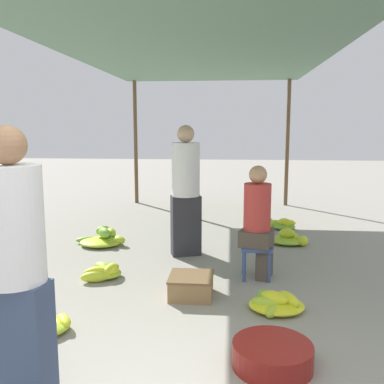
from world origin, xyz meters
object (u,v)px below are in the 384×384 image
(stool, at_px, (256,252))
(banana_pile_left_1, at_px, (102,272))
(banana_pile_right_2, at_px, (282,225))
(banana_pile_left_2, at_px, (103,239))
(vendor_foreground, at_px, (15,267))
(banana_pile_right_0, at_px, (276,303))
(banana_pile_right_1, at_px, (290,238))
(shopper_walking_mid, at_px, (186,189))
(crate_near, at_px, (191,286))
(banana_pile_right_3, at_px, (256,214))
(basin_black, at_px, (272,355))
(vendor_seated, at_px, (258,221))
(banana_pile_left_0, at_px, (38,326))

(stool, relative_size, banana_pile_left_1, 0.73)
(banana_pile_right_2, bearing_deg, banana_pile_left_2, -156.37)
(vendor_foreground, height_order, banana_pile_right_0, vendor_foreground)
(banana_pile_right_1, xyz_separation_m, shopper_walking_mid, (-1.46, -0.70, 0.82))
(crate_near, bearing_deg, vendor_foreground, -116.02)
(stool, distance_m, banana_pile_left_2, 2.44)
(shopper_walking_mid, bearing_deg, banana_pile_right_2, 46.72)
(banana_pile_right_3, bearing_deg, vendor_foreground, -107.17)
(banana_pile_left_2, relative_size, banana_pile_right_1, 1.38)
(basin_black, xyz_separation_m, banana_pile_left_1, (-1.75, 1.65, -0.01))
(vendor_seated, distance_m, banana_pile_right_0, 1.05)
(banana_pile_left_0, distance_m, banana_pile_right_2, 4.56)
(stool, xyz_separation_m, banana_pile_left_1, (-1.73, -0.17, -0.23))
(stool, relative_size, vendor_seated, 0.30)
(shopper_walking_mid, bearing_deg, stool, -42.77)
(basin_black, bearing_deg, vendor_foreground, -160.13)
(banana_pile_left_0, relative_size, banana_pile_right_1, 1.01)
(banana_pile_left_0, bearing_deg, vendor_foreground, -70.06)
(stool, distance_m, banana_pile_right_3, 3.27)
(vendor_foreground, relative_size, banana_pile_right_0, 3.31)
(banana_pile_right_1, relative_size, banana_pile_right_2, 1.18)
(vendor_foreground, bearing_deg, banana_pile_left_2, 99.09)
(vendor_seated, distance_m, basin_black, 1.91)
(vendor_seated, bearing_deg, banana_pile_left_0, -141.80)
(vendor_seated, xyz_separation_m, banana_pile_right_0, (0.12, -0.86, -0.59))
(banana_pile_right_0, xyz_separation_m, shopper_walking_mid, (-1.02, 1.67, 0.82))
(vendor_foreground, bearing_deg, banana_pile_left_1, 94.48)
(banana_pile_left_1, relative_size, banana_pile_right_2, 1.05)
(banana_pile_right_0, distance_m, banana_pile_right_2, 3.24)
(banana_pile_right_3, height_order, crate_near, crate_near)
(basin_black, height_order, banana_pile_right_3, banana_pile_right_3)
(basin_black, height_order, banana_pile_right_0, banana_pile_right_0)
(stool, xyz_separation_m, crate_near, (-0.68, -0.59, -0.20))
(crate_near, bearing_deg, vendor_seated, 40.70)
(banana_pile_left_0, relative_size, banana_pile_right_3, 0.98)
(basin_black, relative_size, banana_pile_right_1, 0.98)
(banana_pile_left_1, distance_m, crate_near, 1.13)
(banana_pile_left_1, distance_m, banana_pile_right_2, 3.42)
(banana_pile_left_0, bearing_deg, banana_pile_left_1, 83.39)
(vendor_foreground, bearing_deg, banana_pile_right_3, 72.83)
(banana_pile_left_1, height_order, banana_pile_right_1, banana_pile_right_1)
(vendor_foreground, xyz_separation_m, banana_pile_left_0, (-0.33, 0.90, -0.83))
(crate_near, bearing_deg, banana_pile_left_0, -143.34)
(banana_pile_right_1, bearing_deg, banana_pile_right_0, -100.57)
(banana_pile_left_2, bearing_deg, crate_near, -50.83)
(banana_pile_left_0, distance_m, banana_pile_left_1, 1.32)
(vendor_seated, relative_size, banana_pile_left_1, 2.45)
(banana_pile_right_1, distance_m, banana_pile_right_2, 0.84)
(banana_pile_left_1, relative_size, banana_pile_right_0, 1.01)
(banana_pile_right_0, relative_size, banana_pile_right_2, 1.04)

